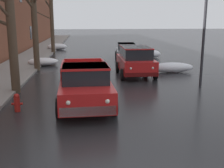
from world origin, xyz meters
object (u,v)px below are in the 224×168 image
Objects in this scene: suv_red_parked_kerbside_close at (135,60)px; bare_tree_mid_block at (34,19)px; pickup_truck_red_approaching_near_lane at (85,84)px; bare_tree_second_along_sidewalk at (9,17)px; street_lamp_post at (205,24)px; sedan_grey_parked_kerbside_mid at (126,51)px; bare_tree_far_down_block at (52,18)px; fire_hydrant at (17,102)px.

bare_tree_mid_block is at bearing 159.02° from suv_red_parked_kerbside_close.
bare_tree_mid_block is at bearing 111.69° from pickup_truck_red_approaching_near_lane.
street_lamp_post is (9.42, 0.35, -0.34)m from bare_tree_second_along_sidewalk.
bare_tree_mid_block reaches higher than sedan_grey_parked_kerbside_mid.
bare_tree_second_along_sidewalk reaches higher than street_lamp_post.
bare_tree_mid_block is 10.27m from bare_tree_far_down_block.
pickup_truck_red_approaching_near_lane is (3.38, -8.51, -2.57)m from bare_tree_mid_block.
bare_tree_far_down_block is 1.28× the size of pickup_truck_red_approaching_near_lane.
fire_hydrant is 9.68m from street_lamp_post.
bare_tree_mid_block is at bearing 94.86° from fire_hydrant.
bare_tree_second_along_sidewalk reaches higher than suv_red_parked_kerbside_close.
sedan_grey_parked_kerbside_mid is (0.46, 7.21, -0.23)m from suv_red_parked_kerbside_close.
bare_tree_far_down_block is at bearing 116.70° from suv_red_parked_kerbside_close.
bare_tree_far_down_block reaches higher than pickup_truck_red_approaching_near_lane.
sedan_grey_parked_kerbside_mid is (6.98, 10.90, -2.80)m from bare_tree_second_along_sidewalk.
bare_tree_second_along_sidewalk is at bearing -90.04° from bare_tree_mid_block.
street_lamp_post is at bearing 23.94° from pickup_truck_red_approaching_near_lane.
sedan_grey_parked_kerbside_mid is (6.89, -5.55, -2.79)m from bare_tree_far_down_block.
street_lamp_post reaches higher than pickup_truck_red_approaching_near_lane.
street_lamp_post reaches higher than suv_red_parked_kerbside_close.
bare_tree_far_down_block is 1.22× the size of street_lamp_post.
bare_tree_mid_block is at bearing 148.20° from street_lamp_post.
bare_tree_mid_block is 8.84m from sedan_grey_parked_kerbside_mid.
suv_red_parked_kerbside_close is (3.13, 6.01, 0.11)m from pickup_truck_red_approaching_near_lane.
street_lamp_post is (2.43, -10.55, 2.47)m from sedan_grey_parked_kerbside_mid.
suv_red_parked_kerbside_close is 0.98× the size of sedan_grey_parked_kerbside_mid.
bare_tree_far_down_block is at bearing 141.11° from sedan_grey_parked_kerbside_mid.
fire_hydrant is (-2.61, -0.64, -0.53)m from pickup_truck_red_approaching_near_lane.
bare_tree_mid_block is 1.59× the size of suv_red_parked_kerbside_close.
bare_tree_second_along_sidewalk is at bearing 104.78° from fire_hydrant.
suv_red_parked_kerbside_close is 0.75× the size of street_lamp_post.
suv_red_parked_kerbside_close is 6.04× the size of fire_hydrant.
fire_hydrant is (0.69, -19.42, -3.19)m from bare_tree_far_down_block.
street_lamp_post is at bearing -59.94° from bare_tree_far_down_block.
bare_tree_second_along_sidewalk is 4.90m from pickup_truck_red_approaching_near_lane.
fire_hydrant is at bearing -114.09° from sedan_grey_parked_kerbside_mid.
bare_tree_second_along_sidewalk is at bearing -90.34° from bare_tree_far_down_block.
bare_tree_second_along_sidewalk is 1.22× the size of street_lamp_post.
pickup_truck_red_approaching_near_lane is 7.00m from street_lamp_post.
bare_tree_second_along_sidewalk reaches higher than sedan_grey_parked_kerbside_mid.
bare_tree_second_along_sidewalk is 4.44m from fire_hydrant.
pickup_truck_red_approaching_near_lane is 13.70m from sedan_grey_parked_kerbside_mid.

